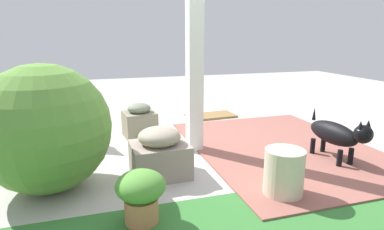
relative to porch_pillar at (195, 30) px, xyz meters
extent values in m
plane|color=#B5AEAA|center=(-0.20, 0.01, -1.23)|extent=(12.00, 12.00, 0.00)
cube|color=#94584D|center=(-0.91, 0.23, -1.22)|extent=(1.80, 2.40, 0.02)
cube|color=white|center=(0.00, 0.00, 0.00)|extent=(0.15, 0.15, 2.46)
cube|color=gray|center=(0.48, -0.64, -1.08)|extent=(0.40, 0.38, 0.29)
ellipsoid|color=slate|center=(0.48, -0.64, -0.89)|extent=(0.27, 0.27, 0.12)
cube|color=gray|center=(0.47, 0.52, -1.09)|extent=(0.49, 0.43, 0.29)
ellipsoid|color=tan|center=(0.47, 0.52, -0.88)|extent=(0.36, 0.36, 0.16)
sphere|color=#5A8A38|center=(1.35, 0.51, -0.73)|extent=(0.99, 0.99, 0.99)
cylinder|color=#AD6741|center=(1.06, -0.44, -1.11)|extent=(0.24, 0.24, 0.24)
cone|color=brown|center=(1.06, -0.44, -0.83)|extent=(0.22, 0.22, 0.31)
cylinder|color=#9E5A2F|center=(1.47, -0.92, -1.13)|extent=(0.27, 0.27, 0.20)
cylinder|color=#539847|center=(1.47, -0.92, -0.84)|extent=(0.15, 0.15, 0.38)
cylinder|color=#BC764E|center=(0.73, 1.19, -1.14)|extent=(0.22, 0.22, 0.17)
ellipsoid|color=#529237|center=(0.73, 1.19, -0.97)|extent=(0.32, 0.32, 0.19)
ellipsoid|color=black|center=(-1.17, 0.67, -0.95)|extent=(0.23, 0.58, 0.21)
sphere|color=black|center=(-1.19, 1.00, -0.87)|extent=(0.16, 0.16, 0.16)
cone|color=black|center=(-1.24, 0.99, -0.78)|extent=(0.05, 0.05, 0.07)
cone|color=black|center=(-1.15, 1.00, -0.78)|extent=(0.05, 0.05, 0.07)
cylinder|color=black|center=(-1.25, 0.84, -1.14)|extent=(0.05, 0.05, 0.17)
cylinder|color=black|center=(-1.12, 0.85, -1.14)|extent=(0.05, 0.05, 0.17)
cylinder|color=black|center=(-1.23, 0.49, -1.14)|extent=(0.05, 0.05, 0.17)
cylinder|color=black|center=(-1.09, 0.49, -1.14)|extent=(0.05, 0.05, 0.17)
cone|color=black|center=(-1.15, 0.40, -0.83)|extent=(0.04, 0.04, 0.13)
cylinder|color=beige|center=(-0.34, 1.15, -1.05)|extent=(0.30, 0.30, 0.36)
cube|color=olive|center=(-0.66, -1.27, -1.21)|extent=(0.72, 0.42, 0.03)
camera|label=1|loc=(0.97, 3.08, -0.04)|focal=30.23mm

